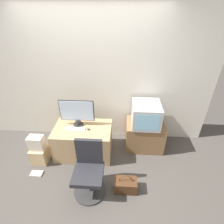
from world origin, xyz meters
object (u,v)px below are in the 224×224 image
mouse (88,129)px  crt_tv (146,115)px  book (37,174)px  cardboard_box_lower (40,155)px  main_monitor (77,113)px  keyboard (76,129)px  handbag (125,185)px  office_chair (89,172)px

mouse → crt_tv: crt_tv is taller
book → crt_tv: bearing=23.2°
mouse → crt_tv: bearing=15.0°
cardboard_box_lower → main_monitor: bearing=29.0°
keyboard → handbag: (0.88, -0.72, -0.48)m
crt_tv → keyboard: bearing=-167.9°
mouse → keyboard: bearing=178.9°
crt_tv → handbag: 1.23m
crt_tv → handbag: size_ratio=1.51×
office_chair → crt_tv: bearing=48.1°
keyboard → handbag: 1.24m
keyboard → crt_tv: bearing=12.1°
keyboard → mouse: size_ratio=6.20×
handbag → cardboard_box_lower: bearing=162.3°
office_chair → handbag: bearing=0.6°
handbag → book: size_ratio=1.74×
cardboard_box_lower → handbag: handbag is taller
office_chair → keyboard: bearing=115.5°
office_chair → book: office_chair is taller
main_monitor → office_chair: (0.32, -0.86, -0.47)m
cardboard_box_lower → crt_tv: bearing=14.9°
handbag → crt_tv: bearing=70.6°
mouse → office_chair: office_chair is taller
main_monitor → mouse: (0.21, -0.14, -0.25)m
mouse → handbag: size_ratio=0.16×
main_monitor → cardboard_box_lower: main_monitor is taller
keyboard → book: (-0.61, -0.52, -0.57)m
crt_tv → office_chair: 1.38m
crt_tv → cardboard_box_lower: (-1.87, -0.50, -0.61)m
keyboard → office_chair: size_ratio=0.39×
keyboard → office_chair: office_chair is taller
main_monitor → book: size_ratio=3.03×
mouse → book: size_ratio=0.28×
office_chair → handbag: (0.54, 0.01, -0.26)m
crt_tv → cardboard_box_lower: crt_tv is taller
cardboard_box_lower → handbag: size_ratio=0.89×
office_chair → cardboard_box_lower: 1.12m
office_chair → cardboard_box_lower: office_chair is taller
cardboard_box_lower → handbag: 1.60m
book → main_monitor: bearing=46.2°
main_monitor → book: 1.23m
mouse → cardboard_box_lower: (-0.86, -0.23, -0.44)m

